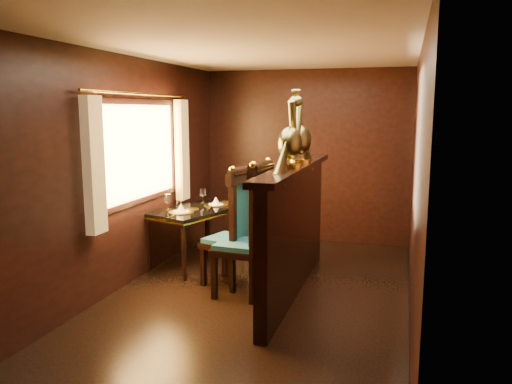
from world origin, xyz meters
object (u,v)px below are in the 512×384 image
(chair_right, at_px, (237,223))
(peacock_right, at_px, (301,127))
(peacock_left, at_px, (290,129))
(dining_table, at_px, (196,214))
(chair_left, at_px, (253,226))

(chair_right, xyz_separation_m, peacock_right, (0.63, 0.23, 1.04))
(chair_right, distance_m, peacock_left, 1.24)
(chair_right, bearing_deg, peacock_right, 36.56)
(chair_right, bearing_deg, dining_table, 157.38)
(peacock_left, bearing_deg, chair_right, 157.48)
(dining_table, height_order, peacock_left, peacock_left)
(chair_left, relative_size, chair_right, 1.06)
(peacock_left, distance_m, peacock_right, 0.50)
(chair_left, relative_size, peacock_left, 1.89)
(chair_left, bearing_deg, peacock_left, 1.37)
(chair_left, height_order, peacock_left, peacock_left)
(peacock_right, bearing_deg, chair_right, -159.71)
(chair_left, distance_m, peacock_right, 1.17)
(dining_table, xyz_separation_m, chair_left, (0.99, -0.84, 0.10))
(chair_left, bearing_deg, chair_right, 140.07)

